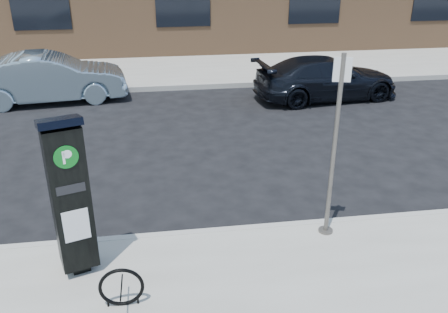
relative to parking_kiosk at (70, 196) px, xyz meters
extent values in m
plane|color=black|center=(2.27, 0.68, -1.26)|extent=(120.00, 120.00, 0.00)
cube|color=gray|center=(2.27, 14.68, -1.19)|extent=(60.00, 12.00, 0.15)
cube|color=#9E9B93|center=(2.27, 0.66, -1.19)|extent=(60.00, 0.12, 0.16)
cube|color=#9E9B93|center=(2.27, 8.70, -1.19)|extent=(60.00, 0.12, 0.16)
cube|color=black|center=(0.00, 0.00, -1.06)|extent=(0.29, 0.29, 0.11)
cube|color=black|center=(0.00, 0.00, -0.04)|extent=(0.55, 0.52, 1.92)
cube|color=black|center=(0.00, 0.00, 0.97)|extent=(0.61, 0.57, 0.18)
cylinder|color=#075415|center=(0.06, -0.19, 0.61)|extent=(0.27, 0.11, 0.28)
cube|color=white|center=(0.06, -0.19, 0.61)|extent=(0.10, 0.04, 0.16)
cube|color=silver|center=(0.06, -0.19, -0.32)|extent=(0.30, 0.11, 0.43)
cube|color=black|center=(0.06, -0.19, 0.19)|extent=(0.33, 0.12, 0.11)
cylinder|color=#5C5651|center=(3.54, 0.38, -1.10)|extent=(0.22, 0.22, 0.03)
cylinder|color=#5C5651|center=(3.54, 0.38, 0.23)|extent=(0.06, 0.06, 2.69)
cube|color=silver|center=(3.54, 0.38, 1.36)|extent=(0.23, 0.08, 0.32)
torus|color=black|center=(0.59, -0.79, -0.85)|extent=(0.54, 0.05, 0.54)
cylinder|color=black|center=(0.42, -0.79, -1.06)|extent=(0.03, 0.03, 0.11)
cylinder|color=black|center=(0.77, -0.79, -1.06)|extent=(0.03, 0.03, 0.11)
imported|color=#8AA2AF|center=(-1.78, 8.08, -0.59)|extent=(4.25, 1.92, 1.35)
imported|color=black|center=(5.93, 7.24, -0.67)|extent=(4.27, 2.13, 1.19)
camera|label=1|loc=(1.15, -5.36, 2.87)|focal=38.00mm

